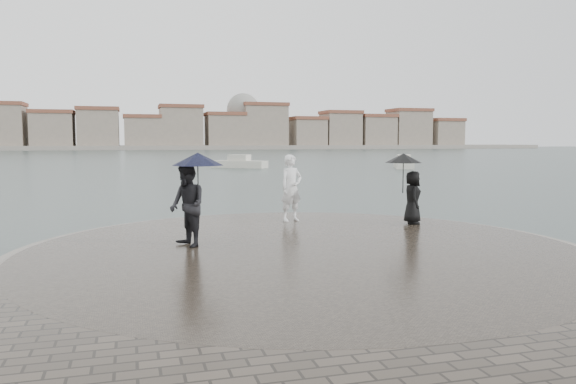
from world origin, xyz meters
name	(u,v)px	position (x,y,z in m)	size (l,w,h in m)	color
ground	(371,311)	(0.00, 0.00, 0.00)	(400.00, 400.00, 0.00)	#2B3835
kerb_ring	(304,257)	(0.00, 3.50, 0.16)	(12.50, 12.50, 0.32)	gray
quay_tip	(304,256)	(0.00, 3.50, 0.18)	(11.90, 11.90, 0.36)	#2D261E
statue	(291,188)	(0.84, 7.44, 1.31)	(0.69, 0.46, 1.90)	white
visitor_left	(190,194)	(-2.34, 4.34, 1.52)	(1.30, 1.20, 2.04)	black
visitor_right	(409,183)	(3.83, 6.05, 1.49)	(1.10, 1.03, 1.95)	black
far_skyline	(120,130)	(-6.29, 160.71, 5.61)	(260.00, 20.00, 37.00)	gray
boats	(225,168)	(3.98, 38.45, 0.38)	(41.46, 23.47, 1.50)	beige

